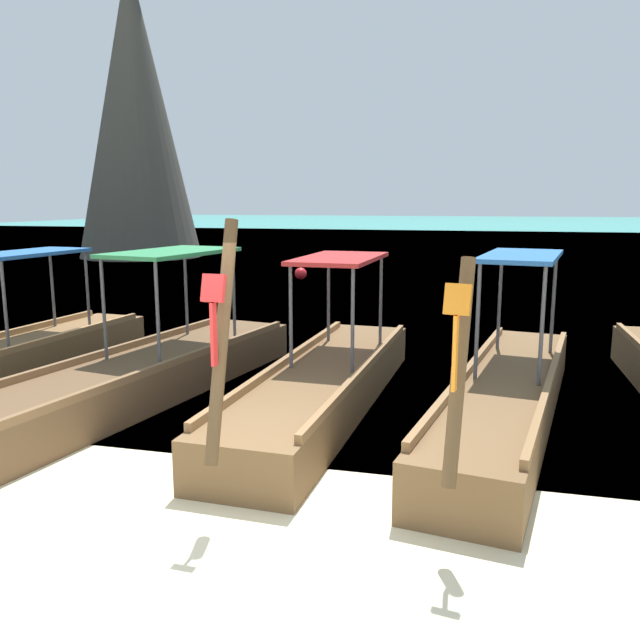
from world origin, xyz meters
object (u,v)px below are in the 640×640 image
(mooring_buoy_near, at_px, (301,274))
(longtail_boat_green_ribbon, at_px, (141,374))
(longtail_boat_red_ribbon, at_px, (324,383))
(longtail_boat_orange_ribbon, at_px, (507,396))
(karst_rock, at_px, (132,118))

(mooring_buoy_near, bearing_deg, longtail_boat_green_ribbon, -83.42)
(longtail_boat_red_ribbon, xyz_separation_m, longtail_boat_orange_ribbon, (2.45, -0.05, 0.01))
(karst_rock, bearing_deg, longtail_boat_green_ribbon, -60.42)
(mooring_buoy_near, bearing_deg, karst_rock, 144.83)
(longtail_boat_orange_ribbon, bearing_deg, longtail_boat_green_ribbon, -178.61)
(longtail_boat_red_ribbon, height_order, karst_rock, karst_rock)
(longtail_boat_orange_ribbon, bearing_deg, longtail_boat_red_ribbon, 178.74)
(longtail_boat_green_ribbon, height_order, longtail_boat_red_ribbon, longtail_boat_red_ribbon)
(longtail_boat_orange_ribbon, height_order, mooring_buoy_near, longtail_boat_orange_ribbon)
(longtail_boat_green_ribbon, distance_m, longtail_boat_orange_ribbon, 5.18)
(karst_rock, bearing_deg, longtail_boat_orange_ribbon, -51.18)
(longtail_boat_green_ribbon, bearing_deg, longtail_boat_red_ribbon, 3.76)
(longtail_boat_red_ribbon, height_order, mooring_buoy_near, longtail_boat_red_ribbon)
(longtail_boat_green_ribbon, relative_size, karst_rock, 0.50)
(karst_rock, xyz_separation_m, mooring_buoy_near, (10.98, -7.73, -6.72))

